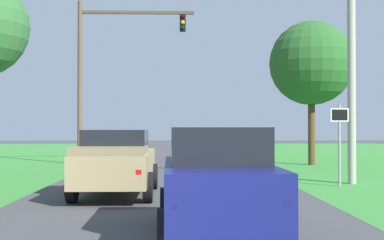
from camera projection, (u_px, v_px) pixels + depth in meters
ground_plane at (171, 185)px, 17.74m from camera, size 120.00×120.00×0.00m
red_suv_near at (216, 179)px, 9.47m from camera, size 2.13×4.48×1.96m
pickup_truck_lead at (116, 162)px, 14.95m from camera, size 2.20×4.94×1.88m
traffic_light at (107, 59)px, 27.83m from camera, size 6.18×0.40×8.68m
keep_moving_sign at (339, 134)px, 17.30m from camera, size 0.60×0.09×2.71m
oak_tree_right at (311, 64)px, 27.28m from camera, size 4.37×4.37×7.48m
utility_pole_right at (351, 57)px, 18.17m from camera, size 0.28×0.28×8.81m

